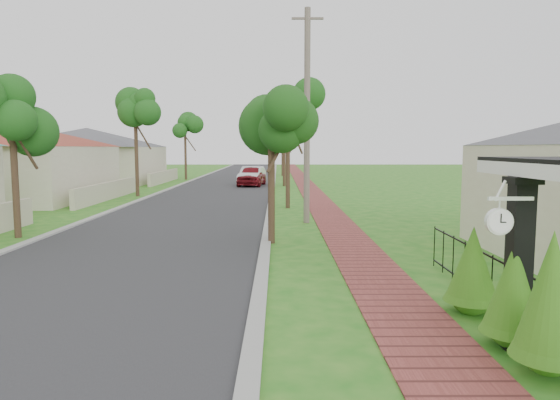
% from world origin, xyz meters
% --- Properties ---
extents(ground, '(160.00, 160.00, 0.00)m').
position_xyz_m(ground, '(0.00, 0.00, 0.00)').
color(ground, '#23721B').
rests_on(ground, ground).
extents(road, '(7.00, 120.00, 0.02)m').
position_xyz_m(road, '(-3.00, 20.00, 0.00)').
color(road, '#28282B').
rests_on(road, ground).
extents(kerb_right, '(0.30, 120.00, 0.10)m').
position_xyz_m(kerb_right, '(0.65, 20.00, 0.00)').
color(kerb_right, '#9E9E99').
rests_on(kerb_right, ground).
extents(kerb_left, '(0.30, 120.00, 0.10)m').
position_xyz_m(kerb_left, '(-6.65, 20.00, 0.00)').
color(kerb_left, '#9E9E99').
rests_on(kerb_left, ground).
extents(sidewalk, '(1.50, 120.00, 0.03)m').
position_xyz_m(sidewalk, '(3.25, 20.00, 0.00)').
color(sidewalk, '#97413C').
rests_on(sidewalk, ground).
extents(porch_post, '(0.48, 0.48, 2.52)m').
position_xyz_m(porch_post, '(4.55, -1.00, 1.12)').
color(porch_post, black).
rests_on(porch_post, ground).
extents(picket_fence, '(0.03, 8.02, 1.00)m').
position_xyz_m(picket_fence, '(4.90, -0.00, 0.53)').
color(picket_fence, black).
rests_on(picket_fence, ground).
extents(street_trees, '(10.70, 37.65, 5.89)m').
position_xyz_m(street_trees, '(-2.87, 26.84, 4.54)').
color(street_trees, '#382619').
rests_on(street_trees, ground).
extents(hedge_row, '(0.85, 4.92, 1.95)m').
position_xyz_m(hedge_row, '(4.45, -1.57, 0.86)').
color(hedge_row, '#1F5B12').
rests_on(hedge_row, ground).
extents(far_house_grey, '(15.56, 15.56, 4.60)m').
position_xyz_m(far_house_grey, '(-14.97, 34.00, 2.34)').
color(far_house_grey, beige).
rests_on(far_house_grey, ground).
extents(parked_car_red, '(2.31, 4.68, 1.54)m').
position_xyz_m(parked_car_red, '(-1.00, 30.32, 0.77)').
color(parked_car_red, maroon).
rests_on(parked_car_red, ground).
extents(parked_car_white, '(2.11, 4.61, 1.47)m').
position_xyz_m(parked_car_white, '(-1.00, 30.53, 0.73)').
color(parked_car_white, white).
rests_on(parked_car_white, ground).
extents(near_tree, '(1.89, 1.89, 4.86)m').
position_xyz_m(near_tree, '(0.82, 7.00, 3.86)').
color(near_tree, '#382619').
rests_on(near_tree, ground).
extents(utility_pole, '(1.20, 0.24, 8.17)m').
position_xyz_m(utility_pole, '(2.14, 11.18, 4.14)').
color(utility_pole, '#73645A').
rests_on(utility_pole, ground).
extents(station_clock, '(0.64, 0.13, 0.53)m').
position_xyz_m(station_clock, '(4.06, -1.40, 1.95)').
color(station_clock, white).
rests_on(station_clock, ground).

